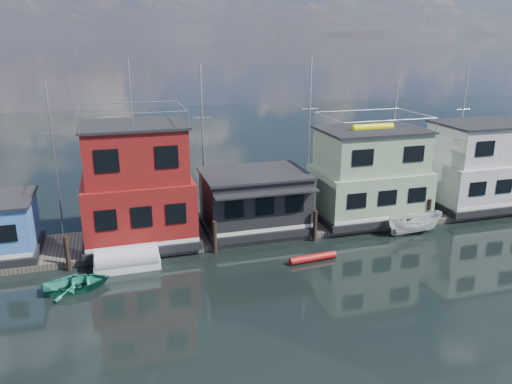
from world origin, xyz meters
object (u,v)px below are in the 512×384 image
object	(u,v)px
houseboat_dark	(255,200)
tarp_runabout	(127,260)
houseboat_white	(481,166)
dinghy_teal	(77,283)
motorboat	(415,223)
houseboat_red	(138,186)
houseboat_green	(369,175)
red_kayak	(313,258)

from	to	relation	value
houseboat_dark	tarp_runabout	bearing A→B (deg)	-158.69
houseboat_dark	houseboat_white	size ratio (longest dim) A/B	0.88
dinghy_teal	motorboat	bearing A→B (deg)	-92.87
houseboat_red	houseboat_dark	world-z (taller)	houseboat_red
houseboat_green	motorboat	xyz separation A→B (m)	(1.83, -3.62, -2.76)
houseboat_red	dinghy_teal	bearing A→B (deg)	-125.74
houseboat_dark	red_kayak	world-z (taller)	houseboat_dark
tarp_runabout	houseboat_green	bearing A→B (deg)	10.69
tarp_runabout	houseboat_red	bearing A→B (deg)	72.53
dinghy_teal	motorboat	xyz separation A→B (m)	(22.73, 1.81, 0.42)
houseboat_white	houseboat_red	bearing A→B (deg)	-180.00
dinghy_teal	houseboat_dark	bearing A→B (deg)	-72.99
red_kayak	houseboat_green	bearing A→B (deg)	35.73
houseboat_white	dinghy_teal	world-z (taller)	houseboat_white
houseboat_white	motorboat	bearing A→B (deg)	-156.13
motorboat	red_kayak	bearing A→B (deg)	108.08
houseboat_red	houseboat_dark	size ratio (longest dim) A/B	1.60
houseboat_red	tarp_runabout	xyz separation A→B (m)	(-1.09, -3.57, -3.52)
houseboat_red	houseboat_dark	bearing A→B (deg)	-0.14
houseboat_green	houseboat_white	bearing A→B (deg)	-0.00
houseboat_dark	motorboat	world-z (taller)	houseboat_dark
houseboat_red	houseboat_dark	xyz separation A→B (m)	(8.00, -0.02, -1.69)
houseboat_white	dinghy_teal	size ratio (longest dim) A/B	2.32
tarp_runabout	red_kayak	xyz separation A→B (m)	(11.23, -2.22, -0.36)
motorboat	dinghy_teal	bearing A→B (deg)	98.60
houseboat_white	motorboat	size ratio (longest dim) A/B	2.05
dinghy_teal	motorboat	world-z (taller)	motorboat
dinghy_teal	houseboat_green	bearing A→B (deg)	-82.87
houseboat_green	red_kayak	xyz separation A→B (m)	(-6.86, -5.78, -3.32)
tarp_runabout	houseboat_dark	bearing A→B (deg)	20.85
houseboat_red	dinghy_teal	world-z (taller)	houseboat_red
houseboat_red	motorboat	xyz separation A→B (m)	(18.83, -3.62, -3.31)
houseboat_red	houseboat_white	world-z (taller)	houseboat_red
houseboat_green	houseboat_white	xyz separation A→B (m)	(10.00, -0.00, -0.01)
houseboat_red	red_kayak	distance (m)	12.30
red_kayak	tarp_runabout	bearing A→B (deg)	164.40
houseboat_green	houseboat_white	size ratio (longest dim) A/B	1.00
houseboat_white	tarp_runabout	bearing A→B (deg)	-172.77
houseboat_white	motorboat	distance (m)	9.35
tarp_runabout	houseboat_white	bearing A→B (deg)	6.77
houseboat_red	dinghy_teal	distance (m)	7.65
houseboat_white	houseboat_green	bearing A→B (deg)	180.00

